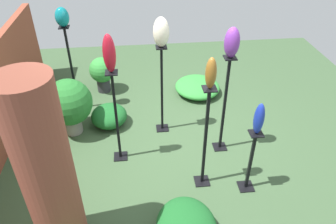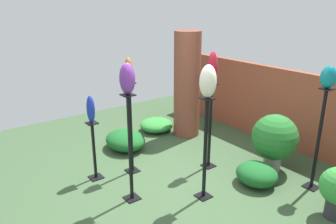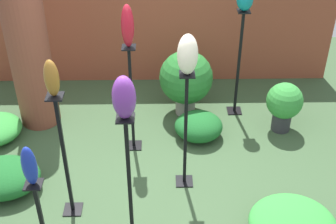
{
  "view_description": "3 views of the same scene",
  "coord_description": "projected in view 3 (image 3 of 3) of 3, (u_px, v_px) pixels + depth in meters",
  "views": [
    {
      "loc": [
        -3.87,
        0.49,
        3.36
      ],
      "look_at": [
        -0.27,
        0.1,
        0.84
      ],
      "focal_mm": 35.0,
      "sensor_mm": 36.0,
      "label": 1
    },
    {
      "loc": [
        3.38,
        -2.71,
        2.65
      ],
      "look_at": [
        -0.24,
        0.01,
        1.11
      ],
      "focal_mm": 35.0,
      "sensor_mm": 36.0,
      "label": 2
    },
    {
      "loc": [
        0.19,
        -3.96,
        3.81
      ],
      "look_at": [
        0.27,
        0.39,
        0.81
      ],
      "focal_mm": 50.0,
      "sensor_mm": 36.0,
      "label": 3
    }
  ],
  "objects": [
    {
      "name": "art_vase_bronze",
      "position": [
        52.0,
        78.0,
        4.2
      ],
      "size": [
        0.14,
        0.12,
        0.38
      ],
      "primitive_type": "ellipsoid",
      "color": "brown",
      "rests_on": "pedestal_bronze"
    },
    {
      "name": "brick_pillar",
      "position": [
        29.0,
        52.0,
        5.97
      ],
      "size": [
        0.53,
        0.53,
        2.12
      ],
      "primitive_type": "cylinder",
      "color": "brown",
      "rests_on": "ground"
    },
    {
      "name": "art_vase_ivory",
      "position": [
        188.0,
        54.0,
        4.57
      ],
      "size": [
        0.21,
        0.23,
        0.43
      ],
      "primitive_type": "ellipsoid",
      "color": "beige",
      "rests_on": "pedestal_ivory"
    },
    {
      "name": "pedestal_ivory",
      "position": [
        185.0,
        136.0,
        5.14
      ],
      "size": [
        0.2,
        0.2,
        1.47
      ],
      "color": "black",
      "rests_on": "ground"
    },
    {
      "name": "ground_plane",
      "position": [
        145.0,
        189.0,
        5.42
      ],
      "size": [
        8.0,
        8.0,
        0.0
      ],
      "primitive_type": "plane",
      "color": "#385133"
    },
    {
      "name": "foliage_bed_west",
      "position": [
        199.0,
        126.0,
        6.15
      ],
      "size": [
        0.63,
        0.6,
        0.33
      ],
      "primitive_type": "ellipsoid",
      "color": "#195923",
      "rests_on": "ground"
    },
    {
      "name": "pedestal_violet",
      "position": [
        130.0,
        188.0,
        4.42
      ],
      "size": [
        0.2,
        0.2,
        1.53
      ],
      "color": "black",
      "rests_on": "ground"
    },
    {
      "name": "pedestal_cobalt",
      "position": [
        42.0,
        223.0,
        4.44
      ],
      "size": [
        0.2,
        0.2,
        0.93
      ],
      "color": "black",
      "rests_on": "ground"
    },
    {
      "name": "potted_plant_mid_right",
      "position": [
        186.0,
        79.0,
        6.41
      ],
      "size": [
        0.74,
        0.74,
        0.95
      ],
      "color": "gray",
      "rests_on": "ground"
    },
    {
      "name": "foliage_bed_east",
      "position": [
        3.0,
        178.0,
        5.33
      ],
      "size": [
        0.84,
        0.7,
        0.35
      ],
      "primitive_type": "ellipsoid",
      "color": "#195923",
      "rests_on": "ground"
    },
    {
      "name": "pedestal_teal",
      "position": [
        238.0,
        68.0,
        6.33
      ],
      "size": [
        0.2,
        0.2,
        1.53
      ],
      "color": "black",
      "rests_on": "ground"
    },
    {
      "name": "potted_plant_front_right",
      "position": [
        284.0,
        103.0,
        6.15
      ],
      "size": [
        0.48,
        0.48,
        0.7
      ],
      "color": "#2D2D33",
      "rests_on": "ground"
    },
    {
      "name": "art_vase_cobalt",
      "position": [
        29.0,
        166.0,
        4.03
      ],
      "size": [
        0.13,
        0.12,
        0.42
      ],
      "primitive_type": "ellipsoid",
      "color": "#192D9E",
      "rests_on": "pedestal_cobalt"
    },
    {
      "name": "foliage_bed_center",
      "position": [
        293.0,
        224.0,
        4.82
      ],
      "size": [
        0.91,
        0.86,
        0.25
      ],
      "primitive_type": "ellipsoid",
      "color": "#338C38",
      "rests_on": "ground"
    },
    {
      "name": "art_vase_violet",
      "position": [
        124.0,
        97.0,
        3.84
      ],
      "size": [
        0.2,
        0.2,
        0.4
      ],
      "primitive_type": "ellipsoid",
      "color": "#6B2D8C",
      "rests_on": "pedestal_violet"
    },
    {
      "name": "pedestal_ruby",
      "position": [
        132.0,
        104.0,
        5.7
      ],
      "size": [
        0.2,
        0.2,
        1.43
      ],
      "color": "black",
      "rests_on": "ground"
    },
    {
      "name": "art_vase_ruby",
      "position": [
        128.0,
        26.0,
        5.13
      ],
      "size": [
        0.14,
        0.16,
        0.5
      ],
      "primitive_type": "ellipsoid",
      "color": "maroon",
      "rests_on": "pedestal_ruby"
    },
    {
      "name": "brick_wall_back",
      "position": [
        148.0,
        36.0,
        7.11
      ],
      "size": [
        5.6,
        0.12,
        1.47
      ],
      "primitive_type": "cube",
      "color": "brown",
      "rests_on": "ground"
    },
    {
      "name": "pedestal_bronze",
      "position": [
        65.0,
        162.0,
        4.76
      ],
      "size": [
        0.2,
        0.2,
        1.49
      ],
      "color": "black",
      "rests_on": "ground"
    }
  ]
}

